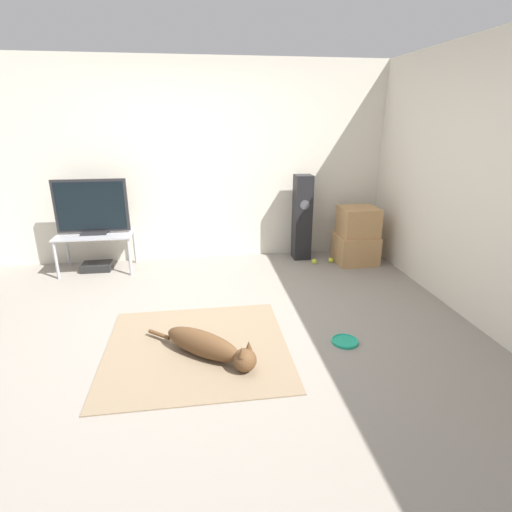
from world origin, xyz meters
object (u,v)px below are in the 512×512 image
(cardboard_box_upper, at_px, (358,221))
(frisbee, at_px, (345,341))
(floor_speaker, at_px, (302,218))
(game_console, at_px, (97,266))
(tennis_ball_by_boxes, at_px, (331,260))
(tv_stand, at_px, (96,238))
(tv, at_px, (91,207))
(dog, at_px, (209,346))
(cardboard_box_lower, at_px, (355,249))
(tennis_ball_near_speaker, at_px, (314,261))

(cardboard_box_upper, bearing_deg, frisbee, -113.80)
(frisbee, height_order, floor_speaker, floor_speaker)
(game_console, bearing_deg, tennis_ball_by_boxes, -3.16)
(cardboard_box_upper, distance_m, tv_stand, 3.35)
(floor_speaker, relative_size, tv, 1.32)
(cardboard_box_upper, relative_size, floor_speaker, 0.41)
(dog, height_order, cardboard_box_upper, cardboard_box_upper)
(tennis_ball_by_boxes, xyz_separation_m, game_console, (-3.03, 0.17, 0.01))
(dog, relative_size, game_console, 2.46)
(tv_stand, relative_size, game_console, 2.55)
(floor_speaker, relative_size, tv_stand, 1.26)
(tennis_ball_by_boxes, bearing_deg, tv_stand, 177.04)
(tv, height_order, game_console, tv)
(cardboard_box_lower, xyz_separation_m, tv_stand, (-3.32, 0.17, 0.24))
(game_console, bearing_deg, dog, -58.53)
(cardboard_box_lower, bearing_deg, game_console, 176.83)
(tennis_ball_by_boxes, distance_m, game_console, 3.04)
(frisbee, height_order, tv_stand, tv_stand)
(cardboard_box_upper, xyz_separation_m, tv, (-3.34, 0.16, 0.26))
(tennis_ball_near_speaker, bearing_deg, tv_stand, 176.48)
(cardboard_box_lower, relative_size, tv, 0.60)
(cardboard_box_upper, bearing_deg, floor_speaker, 159.72)
(dog, distance_m, game_console, 2.58)
(dog, xyz_separation_m, cardboard_box_lower, (2.01, 2.01, 0.07))
(cardboard_box_lower, relative_size, tv_stand, 0.57)
(tv_stand, xyz_separation_m, tv, (0.00, 0.00, 0.39))
(frisbee, bearing_deg, game_console, 139.83)
(dog, bearing_deg, tennis_ball_near_speaker, 54.17)
(cardboard_box_lower, distance_m, tennis_ball_by_boxes, 0.36)
(floor_speaker, bearing_deg, cardboard_box_lower, -21.86)
(tennis_ball_by_boxes, height_order, game_console, game_console)
(cardboard_box_lower, relative_size, game_console, 1.46)
(dog, xyz_separation_m, tv_stand, (-1.31, 2.19, 0.31))
(frisbee, xyz_separation_m, tv_stand, (-2.48, 2.11, 0.41))
(tv, bearing_deg, dog, -59.02)
(cardboard_box_upper, xyz_separation_m, tv_stand, (-3.34, 0.16, -0.13))
(dog, bearing_deg, tv_stand, 121.01)
(tennis_ball_by_boxes, bearing_deg, cardboard_box_upper, -0.54)
(tv, xyz_separation_m, tennis_ball_by_boxes, (3.00, -0.16, -0.78))
(tennis_ball_near_speaker, bearing_deg, tv, 176.42)
(tv_stand, height_order, game_console, tv_stand)
(dog, relative_size, frisbee, 3.78)
(cardboard_box_lower, distance_m, tennis_ball_near_speaker, 0.57)
(dog, relative_size, tv_stand, 0.97)
(tv_stand, relative_size, tennis_ball_by_boxes, 13.71)
(floor_speaker, height_order, game_console, floor_speaker)
(floor_speaker, bearing_deg, tv_stand, -177.92)
(dog, distance_m, tennis_ball_by_boxes, 2.64)
(floor_speaker, height_order, tv, tv)
(dog, relative_size, floor_speaker, 0.77)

